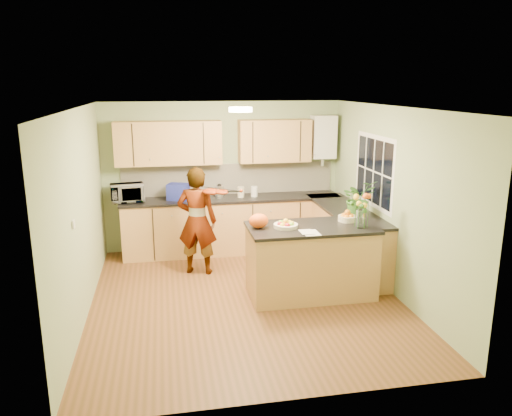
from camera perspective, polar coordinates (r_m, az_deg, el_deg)
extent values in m
plane|color=brown|center=(6.76, -1.23, -10.26)|extent=(4.50, 4.50, 0.00)
cube|color=silver|center=(6.17, -1.35, 11.42)|extent=(4.00, 4.50, 0.02)
cube|color=#8DA576|center=(8.53, -3.75, 3.67)|extent=(4.00, 0.02, 2.50)
cube|color=#8DA576|center=(4.24, 3.70, -7.17)|extent=(4.00, 0.02, 2.50)
cube|color=#8DA576|center=(6.35, -19.40, -0.74)|extent=(0.02, 4.50, 2.50)
cube|color=#8DA576|center=(6.95, 15.22, 0.80)|extent=(0.02, 4.50, 2.50)
cube|color=#A77642|center=(8.43, -2.74, -2.02)|extent=(3.60, 0.60, 0.90)
cube|color=black|center=(8.30, -2.77, 1.08)|extent=(3.64, 0.62, 0.04)
cube|color=#A77642|center=(7.79, 10.16, -3.60)|extent=(0.60, 2.20, 0.90)
cube|color=black|center=(7.66, 10.24, -0.25)|extent=(0.62, 2.24, 0.04)
cube|color=silver|center=(8.53, -3.07, 3.35)|extent=(3.60, 0.02, 0.52)
cube|color=#A77642|center=(8.21, -9.97, 7.32)|extent=(1.70, 0.34, 0.70)
cube|color=#A77642|center=(8.42, 2.13, 7.68)|extent=(1.20, 0.34, 0.70)
cube|color=silver|center=(8.65, 7.67, 8.07)|extent=(0.40, 0.30, 0.72)
cylinder|color=silver|center=(8.70, 7.59, 5.45)|extent=(0.06, 0.06, 0.20)
cube|color=silver|center=(7.42, 13.33, 4.11)|extent=(0.01, 1.30, 1.05)
cube|color=black|center=(7.42, 13.31, 4.11)|extent=(0.01, 1.18, 0.92)
cube|color=silver|center=(5.76, -20.14, -1.75)|extent=(0.02, 0.09, 0.09)
cylinder|color=#FFEABF|center=(6.46, -1.79, 11.18)|extent=(0.30, 0.30, 0.06)
cylinder|color=silver|center=(6.46, -1.79, 11.45)|extent=(0.10, 0.10, 0.02)
cube|color=#A77642|center=(6.75, 6.26, -6.16)|extent=(1.64, 0.82, 0.92)
cube|color=black|center=(6.60, 6.37, -2.24)|extent=(1.68, 0.86, 0.04)
cylinder|color=beige|center=(6.50, 3.42, -2.04)|extent=(0.32, 0.32, 0.05)
cylinder|color=beige|center=(6.90, 10.40, -1.18)|extent=(0.25, 0.25, 0.07)
cylinder|color=silver|center=(6.60, 11.85, -1.20)|extent=(0.12, 0.12, 0.24)
ellipsoid|color=#E25112|center=(6.45, 0.30, -1.47)|extent=(0.28, 0.25, 0.19)
cube|color=silver|center=(6.29, 6.29, -2.81)|extent=(0.20, 0.27, 0.01)
imported|color=#E9B38E|center=(7.43, -6.76, -1.47)|extent=(0.68, 0.55, 1.61)
imported|color=silver|center=(8.23, -14.50, 1.68)|extent=(0.56, 0.42, 0.28)
cube|color=navy|center=(8.20, -8.88, 1.84)|extent=(0.39, 0.34, 0.26)
cylinder|color=silver|center=(8.30, -4.20, 1.88)|extent=(0.14, 0.14, 0.20)
sphere|color=black|center=(8.27, -4.22, 2.78)|extent=(0.07, 0.07, 0.07)
cylinder|color=beige|center=(8.31, -1.75, 1.84)|extent=(0.12, 0.12, 0.17)
cylinder|color=silver|center=(8.34, -0.20, 1.91)|extent=(0.14, 0.14, 0.17)
imported|color=#336722|center=(7.22, 11.59, 1.11)|extent=(0.55, 0.50, 0.52)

